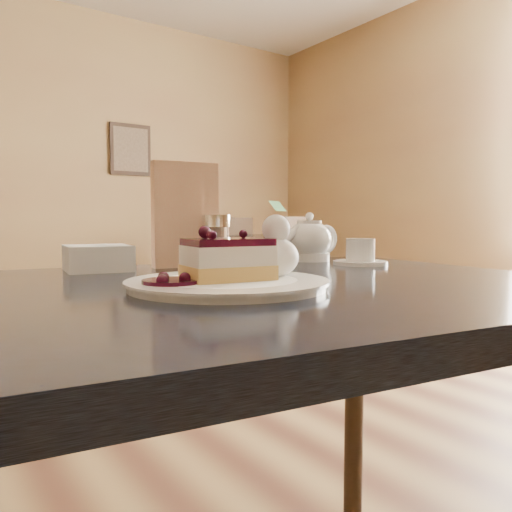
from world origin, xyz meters
TOP-DOWN VIEW (x-y plane):
  - main_table at (0.17, 0.35)m, footprint 1.27×0.93m
  - dessert_plate at (0.17, 0.30)m, footprint 0.28×0.28m
  - cheesecake_slice at (0.17, 0.30)m, footprint 0.13×0.10m
  - whipped_cream at (0.25, 0.30)m, footprint 0.07×0.07m
  - berry_sauce at (0.08, 0.31)m, footprint 0.08×0.08m
  - tea_set at (0.59, 0.58)m, footprint 0.19×0.25m
  - menu_card at (0.27, 0.64)m, footprint 0.14×0.05m
  - sugar_shaker at (0.32, 0.60)m, footprint 0.06×0.06m
  - napkin_stack at (0.10, 0.66)m, footprint 0.13×0.13m
  - bg_table_far_right at (2.34, 3.28)m, footprint 1.10×1.70m

SIDE VIEW (x-z plane):
  - bg_table_far_right at x=2.34m, z-range -0.50..0.63m
  - main_table at x=0.17m, z-range 0.29..1.02m
  - dessert_plate at x=0.17m, z-range 0.73..0.74m
  - berry_sauce at x=0.08m, z-range 0.74..0.75m
  - napkin_stack at x=0.10m, z-range 0.73..0.78m
  - cheesecake_slice at x=0.17m, z-range 0.74..0.80m
  - whipped_cream at x=0.25m, z-range 0.74..0.80m
  - tea_set at x=0.59m, z-range 0.72..0.83m
  - sugar_shaker at x=0.32m, z-range 0.73..0.84m
  - menu_card at x=0.27m, z-range 0.73..0.95m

